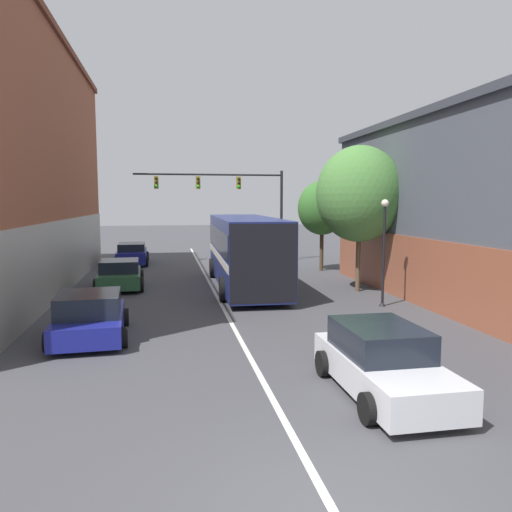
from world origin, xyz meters
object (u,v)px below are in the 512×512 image
parked_car_left_mid (132,254)px  parked_car_left_far (90,317)px  street_lamp (384,249)px  street_tree_far (322,208)px  hatchback_foreground (382,362)px  parked_car_left_near (120,275)px  bus (245,248)px  traffic_signal_gantry (231,193)px  street_tree_near (360,194)px

parked_car_left_mid → parked_car_left_far: 17.79m
street_lamp → street_tree_far: (0.75, 9.97, 1.41)m
hatchback_foreground → parked_car_left_near: bearing=24.4°
bus → street_lamp: 6.87m
hatchback_foreground → parked_car_left_far: 8.56m
parked_car_left_near → parked_car_left_mid: parked_car_left_mid is taller
parked_car_left_near → traffic_signal_gantry: size_ratio=0.41×
bus → street_lamp: size_ratio=2.61×
parked_car_left_far → hatchback_foreground: bearing=-132.7°
hatchback_foreground → street_tree_near: 12.63m
parked_car_left_mid → parked_car_left_far: bearing=178.5°
parked_car_left_far → traffic_signal_gantry: size_ratio=0.42×
street_tree_far → hatchback_foreground: bearing=-103.8°
parked_car_left_mid → street_tree_far: 12.49m
parked_car_left_near → traffic_signal_gantry: 11.79m
hatchback_foreground → street_tree_far: 18.93m
hatchback_foreground → street_lamp: (3.72, 8.18, 1.54)m
parked_car_left_far → street_lamp: street_lamp is taller
street_tree_near → street_tree_far: street_tree_near is taller
street_tree_far → bus: bearing=-137.6°
parked_car_left_near → bus: bearing=-99.2°
traffic_signal_gantry → street_tree_near: (4.14, -11.73, -0.24)m
street_tree_near → parked_car_left_far: bearing=-150.6°
traffic_signal_gantry → bus: bearing=-93.8°
hatchback_foreground → parked_car_left_near: 15.46m
street_lamp → street_tree_near: 3.86m
parked_car_left_mid → traffic_signal_gantry: (6.42, -0.08, 3.89)m
street_lamp → street_tree_far: street_tree_far is taller
bus → street_tree_near: bearing=-110.6°
traffic_signal_gantry → parked_car_left_mid: bearing=179.3°
bus → street_lamp: (4.51, -5.17, 0.37)m
traffic_signal_gantry → street_tree_near: bearing=-70.6°
parked_car_left_far → street_lamp: 10.82m
traffic_signal_gantry → parked_car_left_far: bearing=-110.1°
bus → hatchback_foreground: bus is taller
street_tree_near → parked_car_left_mid: bearing=131.8°
bus → traffic_signal_gantry: (0.65, 9.79, 2.72)m
parked_car_left_mid → street_tree_near: 16.26m
bus → hatchback_foreground: 13.42m
bus → traffic_signal_gantry: 10.18m
street_tree_far → street_lamp: bearing=-94.3°
parked_car_left_near → parked_car_left_far: size_ratio=0.99×
parked_car_left_near → parked_car_left_mid: 9.20m
bus → parked_car_left_near: (-5.73, 0.67, -1.20)m
parked_car_left_near → parked_car_left_mid: bearing=-2.3°
traffic_signal_gantry → street_lamp: traffic_signal_gantry is taller
parked_car_left_near → street_tree_far: street_tree_far is taller
street_lamp → parked_car_left_far: bearing=-165.1°
traffic_signal_gantry → street_tree_near: 12.44m
bus → parked_car_left_mid: 11.49m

